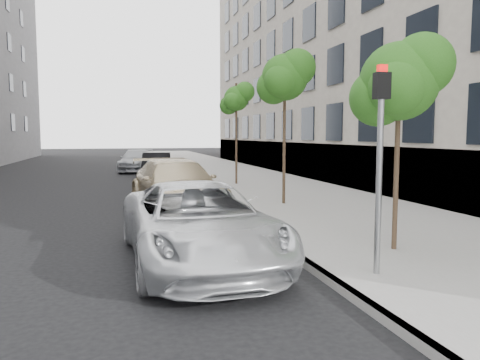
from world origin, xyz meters
name	(u,v)px	position (x,y,z in m)	size (l,w,h in m)	color
ground	(265,293)	(0.00, 0.00, 0.00)	(160.00, 160.00, 0.00)	black
sidewalk	(218,170)	(4.30, 24.00, 0.07)	(6.40, 72.00, 0.14)	gray
curb	(171,171)	(1.18, 24.00, 0.07)	(0.15, 72.00, 0.14)	#9E9B93
tree_near	(400,81)	(3.23, 1.50, 3.47)	(1.83, 1.63, 4.23)	#38281C
tree_mid	(285,77)	(3.23, 8.00, 4.30)	(1.82, 1.62, 5.06)	#38281C
tree_far	(237,99)	(3.23, 14.50, 4.08)	(1.54, 1.34, 4.71)	#38281C
signal_pole	(380,146)	(1.97, 0.09, 2.25)	(0.25, 0.20, 3.39)	#939699
minivan	(198,223)	(-0.70, 1.96, 0.76)	(2.52, 5.47, 1.52)	silver
suv	(177,186)	(-0.36, 8.11, 0.82)	(2.29, 5.62, 1.63)	#C8B48E
sedan_blue	(161,174)	(-0.38, 13.64, 0.72)	(1.71, 4.24, 1.45)	#0F1832
sedan_black	(157,166)	(-0.10, 19.49, 0.72)	(1.52, 4.37, 1.44)	black
sedan_rear	(137,161)	(-0.97, 24.91, 0.72)	(2.03, 4.99, 1.45)	gray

